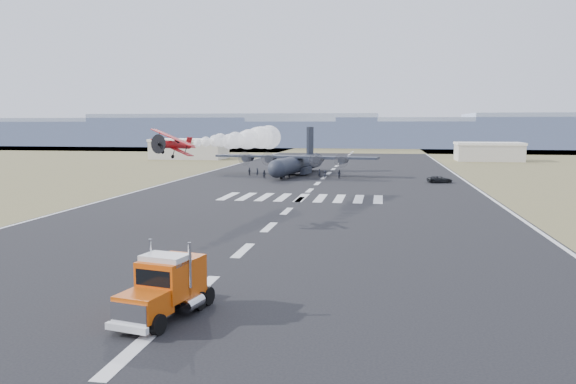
% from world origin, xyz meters
% --- Properties ---
extents(ground, '(500.00, 500.00, 0.00)m').
position_xyz_m(ground, '(0.00, 0.00, 0.00)').
color(ground, black).
rests_on(ground, ground).
extents(scrub_far, '(500.00, 80.00, 0.00)m').
position_xyz_m(scrub_far, '(0.00, 230.00, 0.00)').
color(scrub_far, olive).
rests_on(scrub_far, ground).
extents(runway_markings, '(60.00, 260.00, 0.01)m').
position_xyz_m(runway_markings, '(0.00, 60.00, 0.01)').
color(runway_markings, silver).
rests_on(runway_markings, ground).
extents(ridge_seg_a, '(150.00, 50.00, 13.00)m').
position_xyz_m(ridge_seg_a, '(-195.00, 260.00, 6.50)').
color(ridge_seg_a, '#8692AB').
rests_on(ridge_seg_a, ground).
extents(ridge_seg_b, '(150.00, 50.00, 15.00)m').
position_xyz_m(ridge_seg_b, '(-130.00, 260.00, 7.50)').
color(ridge_seg_b, '#8692AB').
rests_on(ridge_seg_b, ground).
extents(ridge_seg_c, '(150.00, 50.00, 17.00)m').
position_xyz_m(ridge_seg_c, '(-65.00, 260.00, 8.50)').
color(ridge_seg_c, '#8692AB').
rests_on(ridge_seg_c, ground).
extents(ridge_seg_d, '(150.00, 50.00, 13.00)m').
position_xyz_m(ridge_seg_d, '(0.00, 260.00, 6.50)').
color(ridge_seg_d, '#8692AB').
rests_on(ridge_seg_d, ground).
extents(ridge_seg_e, '(150.00, 50.00, 15.00)m').
position_xyz_m(ridge_seg_e, '(65.00, 260.00, 7.50)').
color(ridge_seg_e, '#8692AB').
rests_on(ridge_seg_e, ground).
extents(hangar_left, '(24.50, 14.50, 6.70)m').
position_xyz_m(hangar_left, '(-52.00, 145.00, 3.41)').
color(hangar_left, '#AEA99B').
rests_on(hangar_left, ground).
extents(hangar_right, '(20.50, 12.50, 5.90)m').
position_xyz_m(hangar_right, '(46.00, 150.00, 3.01)').
color(hangar_right, '#AEA99B').
rests_on(hangar_right, ground).
extents(semi_truck, '(4.23, 8.73, 3.83)m').
position_xyz_m(semi_truck, '(-0.19, -6.14, 1.88)').
color(semi_truck, black).
rests_on(semi_truck, ground).
extents(aerobatic_biplane, '(5.81, 5.51, 3.15)m').
position_xyz_m(aerobatic_biplane, '(-10.59, 22.61, 9.37)').
color(aerobatic_biplane, '#B90C23').
extents(smoke_trail, '(6.88, 27.27, 3.76)m').
position_xyz_m(smoke_trail, '(-6.41, 45.09, 9.55)').
color(smoke_trail, white).
extents(transport_aircraft, '(38.03, 31.19, 10.98)m').
position_xyz_m(transport_aircraft, '(-6.79, 90.36, 2.83)').
color(transport_aircraft, black).
rests_on(transport_aircraft, ground).
extents(support_vehicle, '(5.25, 3.12, 1.37)m').
position_xyz_m(support_vehicle, '(23.90, 77.37, 0.68)').
color(support_vehicle, black).
rests_on(support_vehicle, ground).
extents(crew_a, '(0.82, 0.81, 1.74)m').
position_xyz_m(crew_a, '(-1.13, 85.84, 0.87)').
color(crew_a, black).
rests_on(crew_a, ground).
extents(crew_b, '(0.99, 0.87, 1.74)m').
position_xyz_m(crew_b, '(-12.60, 81.01, 0.87)').
color(crew_b, black).
rests_on(crew_b, ground).
extents(crew_c, '(0.82, 1.27, 1.82)m').
position_xyz_m(crew_c, '(0.58, 81.37, 0.91)').
color(crew_c, black).
rests_on(crew_c, ground).
extents(crew_d, '(1.09, 1.12, 1.76)m').
position_xyz_m(crew_d, '(-17.41, 87.46, 0.88)').
color(crew_d, black).
rests_on(crew_d, ground).
extents(crew_e, '(1.03, 0.92, 1.79)m').
position_xyz_m(crew_e, '(-8.36, 81.00, 0.89)').
color(crew_e, black).
rests_on(crew_e, ground).
extents(crew_f, '(1.40, 1.55, 1.71)m').
position_xyz_m(crew_f, '(-7.20, 81.45, 0.85)').
color(crew_f, black).
rests_on(crew_f, ground).
extents(crew_g, '(0.69, 0.76, 1.75)m').
position_xyz_m(crew_g, '(-15.25, 86.09, 0.87)').
color(crew_g, black).
rests_on(crew_g, ground).
extents(crew_h, '(0.96, 0.90, 1.69)m').
position_xyz_m(crew_h, '(3.35, 84.40, 0.85)').
color(crew_h, black).
rests_on(crew_h, ground).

